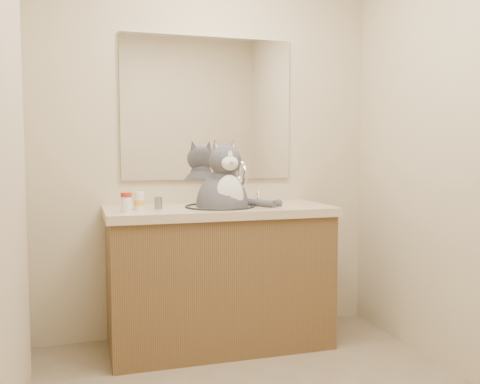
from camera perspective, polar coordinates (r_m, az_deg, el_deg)
name	(u,v)px	position (r m, az deg, el deg)	size (l,w,h in m)	color
room	(276,147)	(2.26, 3.91, 4.79)	(2.22, 2.52, 2.42)	#85735B
vanity	(219,273)	(3.26, -2.23, -8.68)	(1.34, 0.59, 1.12)	brown
mirror	(208,109)	(3.45, -3.44, 8.87)	(1.10, 0.02, 0.90)	white
shower_curtain	(11,191)	(2.23, -23.27, 0.08)	(0.02, 1.30, 1.93)	beige
cat	(224,200)	(3.16, -1.77, -0.91)	(0.47, 0.37, 0.62)	#46454A
pill_bottle_redcap	(126,202)	(2.99, -12.03, -1.06)	(0.07, 0.07, 0.11)	white
pill_bottle_orange	(139,201)	(3.06, -10.72, -0.99)	(0.06, 0.06, 0.10)	white
grey_canister	(158,203)	(3.10, -8.70, -1.14)	(0.05, 0.05, 0.07)	gray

